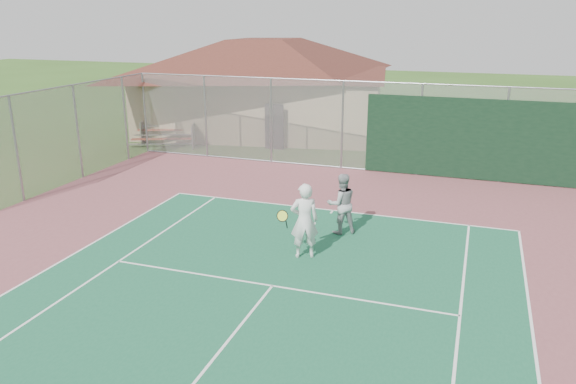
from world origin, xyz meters
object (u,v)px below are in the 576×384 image
(clubhouse, at_px, (265,76))
(bleachers, at_px, (168,132))
(player_grey_back, at_px, (341,204))
(player_white_front, at_px, (304,221))

(clubhouse, height_order, bleachers, clubhouse)
(clubhouse, relative_size, bleachers, 4.14)
(clubhouse, xyz_separation_m, player_grey_back, (7.42, -13.24, -2.01))
(player_white_front, distance_m, player_grey_back, 1.99)
(player_white_front, relative_size, player_grey_back, 1.12)
(bleachers, bearing_deg, player_grey_back, -62.02)
(bleachers, xyz_separation_m, player_grey_back, (10.63, -8.61, 0.30))
(clubhouse, xyz_separation_m, player_white_front, (6.92, -15.17, -1.89))
(player_grey_back, bearing_deg, bleachers, -70.79)
(player_white_front, bearing_deg, player_grey_back, -127.68)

